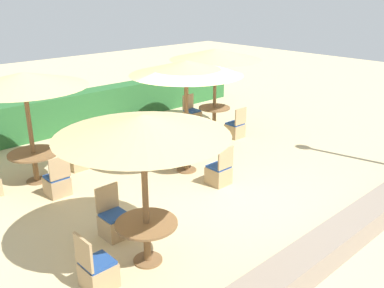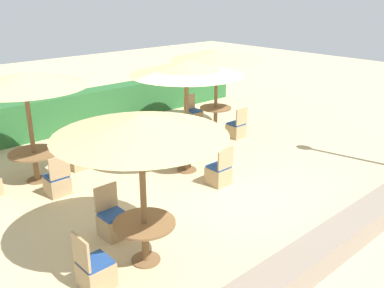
% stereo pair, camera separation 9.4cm
% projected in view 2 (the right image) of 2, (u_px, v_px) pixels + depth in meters
% --- Properties ---
extents(ground_plane, '(40.00, 40.00, 0.00)m').
position_uv_depth(ground_plane, '(210.00, 189.00, 9.56)').
color(ground_plane, '#C6B284').
extents(hedge_row, '(13.00, 0.70, 1.15)m').
position_uv_depth(hedge_row, '(77.00, 111.00, 13.50)').
color(hedge_row, '#28602D').
rests_on(hedge_row, ground_plane).
extents(stone_border, '(10.00, 0.56, 0.44)m').
position_uv_depth(stone_border, '(341.00, 237.00, 7.30)').
color(stone_border, gray).
rests_on(stone_border, ground_plane).
extents(parasol_back_left, '(2.72, 2.72, 2.54)m').
position_uv_depth(parasol_back_left, '(24.00, 80.00, 9.14)').
color(parasol_back_left, brown).
rests_on(parasol_back_left, ground_plane).
extents(round_table_back_left, '(1.13, 1.13, 0.71)m').
position_uv_depth(round_table_back_left, '(35.00, 158.00, 9.76)').
color(round_table_back_left, brown).
rests_on(round_table_back_left, ground_plane).
extents(patio_chair_back_left_east, '(0.46, 0.46, 0.93)m').
position_uv_depth(patio_chair_back_left_east, '(79.00, 158.00, 10.58)').
color(patio_chair_back_left_east, tan).
rests_on(patio_chair_back_left_east, ground_plane).
extents(patio_chair_back_left_south, '(0.46, 0.46, 0.93)m').
position_uv_depth(patio_chair_back_left_south, '(57.00, 183.00, 9.21)').
color(patio_chair_back_left_south, tan).
rests_on(patio_chair_back_left_south, ground_plane).
extents(parasol_front_left, '(2.63, 2.63, 2.50)m').
position_uv_depth(parasol_front_left, '(140.00, 126.00, 6.24)').
color(parasol_front_left, brown).
rests_on(parasol_front_left, ground_plane).
extents(round_table_front_left, '(1.00, 1.00, 0.72)m').
position_uv_depth(round_table_front_left, '(145.00, 231.00, 6.85)').
color(round_table_front_left, brown).
rests_on(round_table_front_left, ground_plane).
extents(patio_chair_front_left_north, '(0.46, 0.46, 0.93)m').
position_uv_depth(patio_chair_front_left_north, '(113.00, 222.00, 7.68)').
color(patio_chair_front_left_north, tan).
rests_on(patio_chair_front_left_north, ground_plane).
extents(patio_chair_front_left_west, '(0.46, 0.46, 0.93)m').
position_uv_depth(patio_chair_front_left_west, '(95.00, 271.00, 6.35)').
color(patio_chair_front_left_west, tan).
rests_on(patio_chair_front_left_west, ground_plane).
extents(parasol_center, '(2.61, 2.61, 2.69)m').
position_uv_depth(parasol_center, '(186.00, 68.00, 9.64)').
color(parasol_center, brown).
rests_on(parasol_center, ground_plane).
extents(round_table_center, '(1.13, 1.13, 0.76)m').
position_uv_depth(round_table_center, '(187.00, 147.00, 10.30)').
color(round_table_center, brown).
rests_on(round_table_center, ground_plane).
extents(patio_chair_center_south, '(0.46, 0.46, 0.93)m').
position_uv_depth(patio_chair_center_south, '(219.00, 173.00, 9.70)').
color(patio_chair_center_south, tan).
rests_on(patio_chair_center_south, ground_plane).
extents(patio_chair_center_north, '(0.46, 0.46, 0.93)m').
position_uv_depth(patio_chair_center_north, '(158.00, 150.00, 11.12)').
color(patio_chair_center_north, tan).
rests_on(patio_chair_center_north, ground_plane).
extents(parasol_back_right, '(2.76, 2.76, 2.53)m').
position_uv_depth(parasol_back_right, '(217.00, 54.00, 12.70)').
color(parasol_back_right, brown).
rests_on(parasol_back_right, ground_plane).
extents(round_table_back_right, '(0.98, 0.98, 0.74)m').
position_uv_depth(round_table_back_right, '(216.00, 113.00, 13.32)').
color(round_table_back_right, brown).
rests_on(round_table_back_right, ground_plane).
extents(patio_chair_back_right_south, '(0.46, 0.46, 0.93)m').
position_uv_depth(patio_chair_back_right_south, '(236.00, 129.00, 12.75)').
color(patio_chair_back_right_south, tan).
rests_on(patio_chair_back_right_south, ground_plane).
extents(patio_chair_back_right_north, '(0.46, 0.46, 0.93)m').
position_uv_depth(patio_chair_back_right_north, '(193.00, 115.00, 14.11)').
color(patio_chair_back_right_north, tan).
rests_on(patio_chair_back_right_north, ground_plane).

